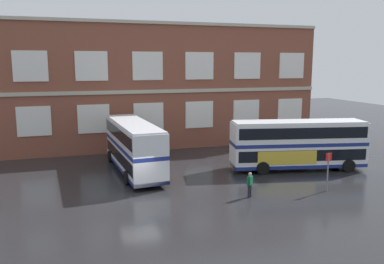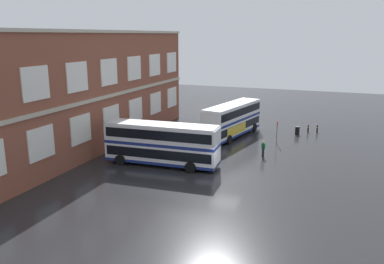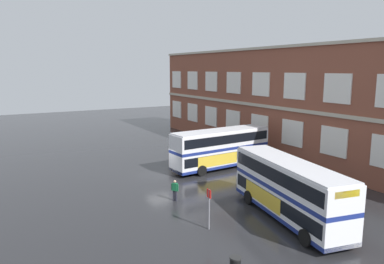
# 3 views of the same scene
# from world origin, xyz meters

# --- Properties ---
(ground_plane) EXTENTS (120.00, 120.00, 0.00)m
(ground_plane) POSITION_xyz_m (0.00, 2.00, 0.00)
(ground_plane) COLOR #232326
(brick_terminal_building) EXTENTS (47.96, 8.19, 12.77)m
(brick_terminal_building) POSITION_xyz_m (-1.82, 17.98, 6.24)
(brick_terminal_building) COLOR brown
(brick_terminal_building) RESTS_ON ground
(double_decker_near) EXTENTS (3.35, 11.13, 4.07)m
(double_decker_near) POSITION_xyz_m (0.76, 6.62, 2.15)
(double_decker_near) COLOR silver
(double_decker_near) RESTS_ON ground
(double_decker_middle) EXTENTS (11.29, 4.70, 4.07)m
(double_decker_middle) POSITION_xyz_m (13.85, 3.28, 2.15)
(double_decker_middle) COLOR silver
(double_decker_middle) RESTS_ON ground
(waiting_passenger) EXTENTS (0.58, 0.45, 1.70)m
(waiting_passenger) POSITION_xyz_m (6.97, -1.96, 0.93)
(waiting_passenger) COLOR black
(waiting_passenger) RESTS_ON ground
(bus_stand_flag) EXTENTS (0.44, 0.10, 2.70)m
(bus_stand_flag) POSITION_xyz_m (12.63, -2.41, 1.64)
(bus_stand_flag) COLOR slate
(bus_stand_flag) RESTS_ON ground
(station_litter_bin) EXTENTS (0.60, 0.60, 1.03)m
(station_litter_bin) POSITION_xyz_m (17.82, -4.16, 0.52)
(station_litter_bin) COLOR black
(station_litter_bin) RESTS_ON ground
(safety_bollard_west) EXTENTS (0.19, 0.19, 0.95)m
(safety_bollard_west) POSITION_xyz_m (19.52, -5.33, 0.49)
(safety_bollard_west) COLOR black
(safety_bollard_west) RESTS_ON ground
(safety_bollard_east) EXTENTS (0.19, 0.19, 0.95)m
(safety_bollard_east) POSITION_xyz_m (19.82, -6.43, 0.49)
(safety_bollard_east) COLOR black
(safety_bollard_east) RESTS_ON ground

